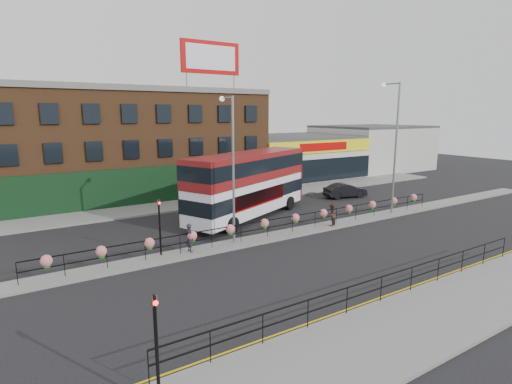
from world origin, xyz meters
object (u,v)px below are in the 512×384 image
car (345,191)px  pedestrian_b (332,215)px  double_decker_bus (249,178)px  lamp_column_east (394,137)px  lamp_column_west (231,157)px  pedestrian_a (190,238)px

car → pedestrian_b: pedestrian_b is taller
double_decker_bus → lamp_column_east: size_ratio=1.23×
pedestrian_b → lamp_column_west: 8.93m
pedestrian_b → lamp_column_east: lamp_column_east is taller
double_decker_bus → lamp_column_west: lamp_column_west is taller
car → lamp_column_east: lamp_column_east is taller
car → pedestrian_a: pedestrian_a is taller
double_decker_bus → pedestrian_a: bearing=-143.8°
pedestrian_a → double_decker_bus: bearing=-54.8°
car → lamp_column_west: size_ratio=0.50×
double_decker_bus → car: double_decker_bus is taller
car → lamp_column_west: lamp_column_west is taller
double_decker_bus → pedestrian_a: size_ratio=7.53×
double_decker_bus → pedestrian_b: bearing=-58.4°
pedestrian_a → lamp_column_west: bearing=-84.4°
lamp_column_west → lamp_column_east: lamp_column_east is taller
double_decker_bus → pedestrian_b: double_decker_bus is taller
double_decker_bus → lamp_column_west: size_ratio=1.42×
pedestrian_a → pedestrian_b: size_ratio=1.06×
double_decker_bus → lamp_column_east: 11.77m
pedestrian_b → lamp_column_east: size_ratio=0.15×
double_decker_bus → pedestrian_a: double_decker_bus is taller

